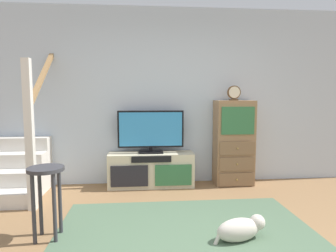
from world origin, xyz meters
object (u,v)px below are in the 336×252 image
at_px(television, 151,130).
at_px(bar_stool_near, 46,186).
at_px(dog, 241,229).
at_px(media_console, 151,170).
at_px(desk_clock, 234,93).
at_px(side_cabinet, 234,143).

bearing_deg(television, bar_stool_near, -123.40).
relative_size(television, dog, 1.84).
bearing_deg(media_console, bar_stool_near, -123.81).
height_order(media_console, dog, media_console).
bearing_deg(media_console, dog, -65.73).
bearing_deg(television, desk_clock, -1.32).
bearing_deg(television, media_console, -90.00).
height_order(television, dog, television).
relative_size(media_console, side_cabinet, 0.99).
relative_size(side_cabinet, desk_clock, 5.80).
height_order(desk_clock, bar_stool_near, desk_clock).
bearing_deg(bar_stool_near, side_cabinet, 34.06).
height_order(bar_stool_near, dog, bar_stool_near).
xyz_separation_m(side_cabinet, bar_stool_near, (-2.31, -1.56, -0.12)).
bearing_deg(bar_stool_near, desk_clock, 34.04).
xyz_separation_m(desk_clock, bar_stool_near, (-2.29, -1.55, -0.88)).
xyz_separation_m(side_cabinet, desk_clock, (-0.02, -0.01, 0.76)).
xyz_separation_m(media_console, desk_clock, (1.25, -0.00, 1.15)).
bearing_deg(dog, bar_stool_near, 173.56).
height_order(desk_clock, dog, desk_clock).
height_order(media_console, desk_clock, desk_clock).
height_order(television, desk_clock, desk_clock).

